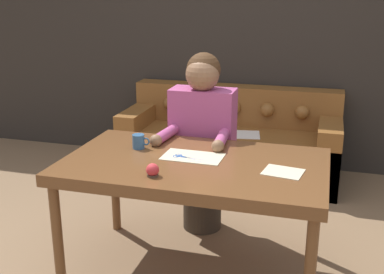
# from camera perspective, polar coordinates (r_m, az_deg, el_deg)

# --- Properties ---
(wall_back) EXTENTS (8.00, 0.06, 2.60)m
(wall_back) POSITION_cam_1_polar(r_m,az_deg,el_deg) (4.71, 6.65, 12.26)
(wall_back) COLOR #2D2823
(wall_back) RESTS_ON ground_plane
(dining_table) EXTENTS (1.53, 0.90, 0.74)m
(dining_table) POSITION_cam_1_polar(r_m,az_deg,el_deg) (2.83, 0.27, -4.14)
(dining_table) COLOR brown
(dining_table) RESTS_ON ground_plane
(couch) EXTENTS (1.98, 0.78, 0.81)m
(couch) POSITION_cam_1_polar(r_m,az_deg,el_deg) (4.54, 4.59, -0.78)
(couch) COLOR brown
(couch) RESTS_ON ground_plane
(person) EXTENTS (0.48, 0.58, 1.29)m
(person) POSITION_cam_1_polar(r_m,az_deg,el_deg) (3.38, 1.24, -0.35)
(person) COLOR #33281E
(person) RESTS_ON ground_plane
(pattern_paper_main) EXTENTS (0.36, 0.22, 0.00)m
(pattern_paper_main) POSITION_cam_1_polar(r_m,az_deg,el_deg) (2.86, 0.09, -2.34)
(pattern_paper_main) COLOR beige
(pattern_paper_main) RESTS_ON dining_table
(pattern_paper_offcut) EXTENTS (0.23, 0.20, 0.00)m
(pattern_paper_offcut) POSITION_cam_1_polar(r_m,az_deg,el_deg) (2.68, 10.74, -4.09)
(pattern_paper_offcut) COLOR beige
(pattern_paper_offcut) RESTS_ON dining_table
(scissors) EXTENTS (0.20, 0.10, 0.01)m
(scissors) POSITION_cam_1_polar(r_m,az_deg,el_deg) (2.86, -1.06, -2.39)
(scissors) COLOR silver
(scissors) RESTS_ON dining_table
(mug) EXTENTS (0.11, 0.08, 0.09)m
(mug) POSITION_cam_1_polar(r_m,az_deg,el_deg) (3.02, -6.32, -0.53)
(mug) COLOR #335B84
(mug) RESTS_ON dining_table
(pin_cushion) EXTENTS (0.07, 0.07, 0.07)m
(pin_cushion) POSITION_cam_1_polar(r_m,az_deg,el_deg) (2.58, -4.69, -3.97)
(pin_cushion) COLOR #4C3828
(pin_cushion) RESTS_ON dining_table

